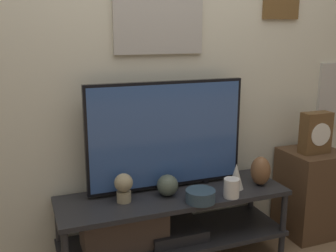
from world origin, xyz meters
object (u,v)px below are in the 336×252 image
vase_slim_bronze (236,176)px  mantel_clock (316,133)px  vase_wide_bowl (200,196)px  television (167,135)px  candle_jar (232,188)px  decorative_bust (124,186)px  vase_urn_stoneware (261,171)px  vase_round_glass (168,185)px

vase_slim_bronze → mantel_clock: 0.71m
vase_wide_bowl → mantel_clock: bearing=9.7°
television → candle_jar: size_ratio=8.66×
decorative_bust → mantel_clock: (1.40, 0.00, 0.20)m
vase_wide_bowl → decorative_bust: bearing=159.0°
television → mantel_clock: size_ratio=3.48×
television → vase_urn_stoneware: television is taller
vase_round_glass → mantel_clock: mantel_clock is taller
vase_urn_stoneware → vase_round_glass: 0.64m
vase_slim_bronze → candle_jar: size_ratio=1.43×
vase_slim_bronze → decorative_bust: decorative_bust is taller
vase_urn_stoneware → candle_jar: size_ratio=1.63×
mantel_clock → candle_jar: bearing=-167.3°
vase_round_glass → decorative_bust: 0.28m
vase_round_glass → vase_wide_bowl: 0.22m
vase_slim_bronze → vase_wide_bowl: 0.32m
vase_round_glass → vase_wide_bowl: bearing=-46.1°
television → candle_jar: bearing=-39.9°
vase_wide_bowl → candle_jar: 0.21m
vase_urn_stoneware → vase_slim_bronze: (-0.19, -0.00, -0.01)m
vase_round_glass → candle_jar: bearing=-24.5°
vase_slim_bronze → mantel_clock: bearing=5.3°
vase_wide_bowl → decorative_bust: size_ratio=1.01×
vase_round_glass → candle_jar: (0.36, -0.16, -0.01)m
vase_round_glass → vase_urn_stoneware: bearing=-4.5°
vase_urn_stoneware → vase_round_glass: vase_urn_stoneware is taller
vase_round_glass → vase_wide_bowl: (0.15, -0.16, -0.03)m
vase_wide_bowl → mantel_clock: (0.97, 0.17, 0.26)m
candle_jar → decorative_bust: decorative_bust is taller
vase_urn_stoneware → vase_wide_bowl: bearing=-167.6°
vase_urn_stoneware → vase_slim_bronze: vase_urn_stoneware is taller
vase_slim_bronze → candle_jar: bearing=-131.0°
vase_urn_stoneware → vase_round_glass: bearing=175.5°
vase_round_glass → decorative_bust: (-0.28, 0.01, 0.03)m
vase_wide_bowl → mantel_clock: size_ratio=0.61×
vase_wide_bowl → candle_jar: bearing=-1.5°
vase_urn_stoneware → candle_jar: 0.31m
vase_round_glass → candle_jar: size_ratio=1.13×
decorative_bust → mantel_clock: 1.42m
television → decorative_bust: television is taller
vase_urn_stoneware → decorative_bust: bearing=176.5°
vase_urn_stoneware → television: bearing=165.4°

